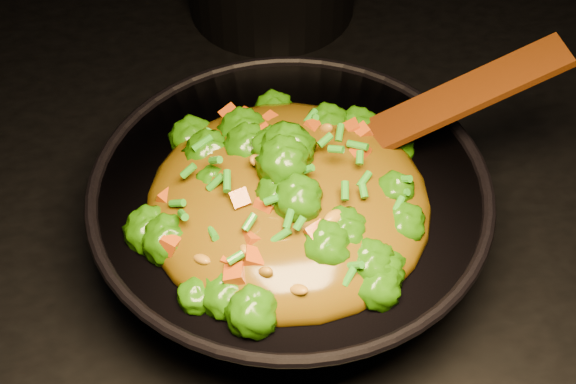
{
  "coord_description": "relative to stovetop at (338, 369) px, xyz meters",
  "views": [
    {
      "loc": [
        -0.22,
        -0.67,
        1.64
      ],
      "look_at": [
        -0.1,
        -0.1,
        0.99
      ],
      "focal_mm": 55.0,
      "sensor_mm": 36.0,
      "label": 1
    }
  ],
  "objects": [
    {
      "name": "stir_fry",
      "position": [
        -0.11,
        -0.14,
        0.6
      ],
      "size": [
        0.35,
        0.35,
        0.09
      ],
      "primitive_type": null,
      "rotation": [
        0.0,
        0.0,
        -0.35
      ],
      "color": "#205906",
      "rests_on": "wok"
    },
    {
      "name": "spatula",
      "position": [
        0.04,
        -0.09,
        0.61
      ],
      "size": [
        0.27,
        0.05,
        0.12
      ],
      "primitive_type": "cube",
      "rotation": [
        0.0,
        -0.38,
        0.03
      ],
      "color": "#3E1004",
      "rests_on": "wok"
    },
    {
      "name": "wok",
      "position": [
        -0.1,
        -0.11,
        0.5
      ],
      "size": [
        0.4,
        0.4,
        0.11
      ],
      "primitive_type": null,
      "rotation": [
        0.0,
        0.0,
        0.05
      ],
      "color": "black",
      "rests_on": "stovetop"
    },
    {
      "name": "stovetop",
      "position": [
        0.0,
        0.0,
        0.0
      ],
      "size": [
        1.2,
        0.9,
        0.9
      ],
      "primitive_type": "cube",
      "color": "black",
      "rests_on": "ground"
    }
  ]
}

